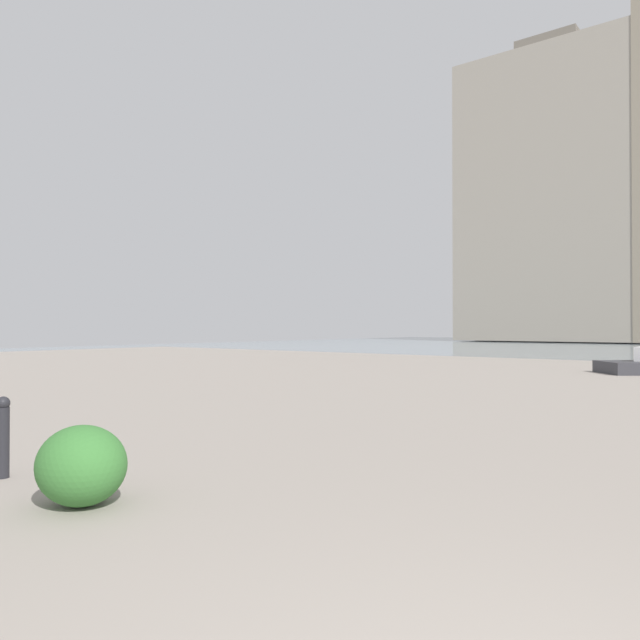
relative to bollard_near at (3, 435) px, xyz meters
The scene contains 3 objects.
building_annex 66.12m from the bollard_near, 77.92° to the right, with size 17.85×10.43×32.69m.
bollard_near is the anchor object (origin of this frame).
shrub_low 1.44m from the bollard_near, behind, with size 0.78×0.70×0.66m.
Camera 1 is at (-0.18, 1.49, 1.47)m, focal length 33.20 mm.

